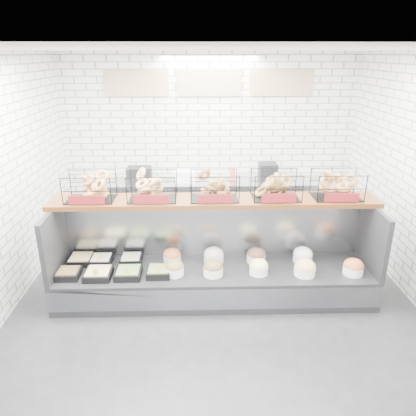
{
  "coord_description": "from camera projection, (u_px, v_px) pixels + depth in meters",
  "views": [
    {
      "loc": [
        -0.21,
        -4.25,
        2.96
      ],
      "look_at": [
        -0.08,
        0.45,
        1.16
      ],
      "focal_mm": 35.0,
      "sensor_mm": 36.0,
      "label": 1
    }
  ],
  "objects": [
    {
      "name": "ground",
      "position": [
        216.0,
        308.0,
        5.03
      ],
      "size": [
        5.5,
        5.5,
        0.0
      ],
      "primitive_type": "plane",
      "color": "black",
      "rests_on": "ground"
    },
    {
      "name": "room_shell",
      "position": [
        215.0,
        134.0,
        4.86
      ],
      "size": [
        5.02,
        5.51,
        3.01
      ],
      "color": "silver",
      "rests_on": "ground"
    },
    {
      "name": "display_case",
      "position": [
        214.0,
        271.0,
        5.23
      ],
      "size": [
        4.0,
        0.9,
        1.2
      ],
      "color": "black",
      "rests_on": "ground"
    },
    {
      "name": "bagel_shelf",
      "position": [
        214.0,
        189.0,
        5.02
      ],
      "size": [
        4.1,
        0.5,
        0.4
      ],
      "color": "#40200D",
      "rests_on": "display_case"
    },
    {
      "name": "prep_counter",
      "position": [
        209.0,
        204.0,
        7.13
      ],
      "size": [
        4.0,
        0.6,
        1.2
      ],
      "color": "#93969B",
      "rests_on": "ground"
    }
  ]
}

